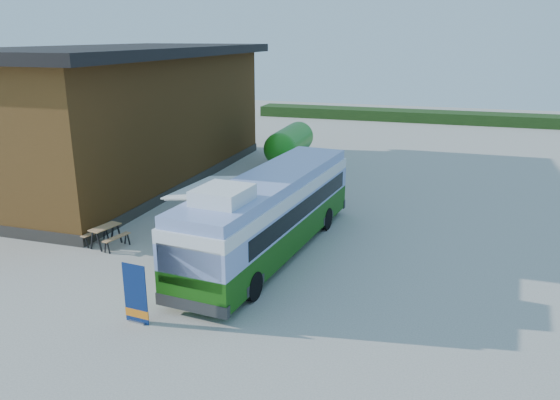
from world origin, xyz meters
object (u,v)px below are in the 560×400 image
(bus, at_px, (270,211))
(slurry_tanker, at_px, (290,143))
(person_b, at_px, (272,189))
(picnic_table, at_px, (105,231))
(person_a, at_px, (210,200))
(banner, at_px, (136,299))

(bus, distance_m, slurry_tanker, 14.86)
(bus, distance_m, person_b, 6.32)
(picnic_table, relative_size, person_a, 1.07)
(picnic_table, bearing_deg, bus, 22.88)
(picnic_table, bearing_deg, banner, -36.30)
(banner, relative_size, person_a, 1.18)
(person_a, relative_size, slurry_tanker, 0.23)
(banner, bearing_deg, bus, 77.72)
(banner, xyz_separation_m, slurry_tanker, (-1.50, 20.66, 0.68))
(person_a, xyz_separation_m, slurry_tanker, (0.60, 10.99, 0.66))
(banner, bearing_deg, picnic_table, 137.82)
(person_a, bearing_deg, picnic_table, -164.80)
(bus, bearing_deg, picnic_table, -163.00)
(picnic_table, height_order, person_b, person_b)
(person_a, bearing_deg, banner, -126.09)
(banner, height_order, picnic_table, banner)
(bus, relative_size, person_a, 7.50)
(bus, height_order, picnic_table, bus)
(person_b, height_order, slurry_tanker, slurry_tanker)
(picnic_table, xyz_separation_m, slurry_tanker, (2.96, 15.72, 0.82))
(person_a, height_order, person_b, person_b)
(banner, distance_m, person_b, 12.18)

